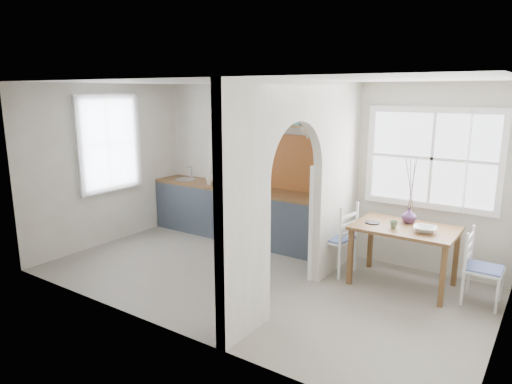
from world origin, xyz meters
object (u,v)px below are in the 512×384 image
Objects in this scene: dining_table at (403,256)px; kettle at (331,192)px; vase at (409,215)px; chair_right at (484,268)px; chair_left at (335,237)px.

kettle reaches higher than dining_table.
chair_right is at bearing -12.00° from vase.
dining_table is 1.42m from kettle.
kettle is at bearing 171.41° from vase.
kettle is 1.19× the size of vase.
chair_left is at bearing -163.25° from vase.
chair_right reaches higher than dining_table.
chair_left is (-0.92, -0.07, 0.10)m from dining_table.
kettle is (-0.29, 0.45, 0.52)m from chair_left.
kettle is at bearing -139.46° from chair_left.
chair_right is 2.27m from kettle.
dining_table is at bearing 90.32° from chair_right.
vase is (-0.97, 0.21, 0.44)m from chair_right.
dining_table is 0.95m from chair_right.
chair_right is (0.95, -0.00, 0.05)m from dining_table.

